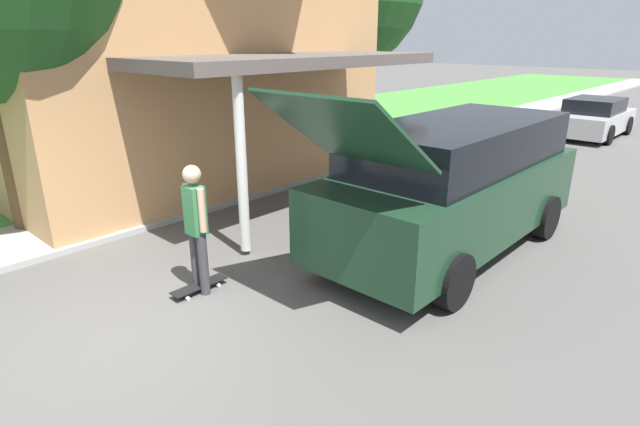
{
  "coord_description": "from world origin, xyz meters",
  "views": [
    {
      "loc": [
        5.21,
        -2.19,
        3.28
      ],
      "look_at": [
        0.63,
        2.78,
        0.9
      ],
      "focal_mm": 28.0,
      "sensor_mm": 36.0,
      "label": 1
    }
  ],
  "objects_px": {
    "car_down_street": "(593,118)",
    "skateboard": "(199,286)",
    "suv_parked": "(454,183)",
    "skateboarder": "(196,223)"
  },
  "relations": [
    {
      "from": "skateboarder",
      "to": "skateboard",
      "type": "xyz_separation_m",
      "value": [
        -0.02,
        -0.02,
        -0.91
      ]
    },
    {
      "from": "suv_parked",
      "to": "car_down_street",
      "type": "height_order",
      "value": "suv_parked"
    },
    {
      "from": "suv_parked",
      "to": "skateboard",
      "type": "height_order",
      "value": "suv_parked"
    },
    {
      "from": "skateboarder",
      "to": "skateboard",
      "type": "relative_size",
      "value": 2.2
    },
    {
      "from": "car_down_street",
      "to": "skateboard",
      "type": "relative_size",
      "value": 5.05
    },
    {
      "from": "suv_parked",
      "to": "skateboarder",
      "type": "height_order",
      "value": "suv_parked"
    },
    {
      "from": "skateboarder",
      "to": "car_down_street",
      "type": "bearing_deg",
      "value": 88.16
    },
    {
      "from": "suv_parked",
      "to": "skateboarder",
      "type": "xyz_separation_m",
      "value": [
        -1.76,
        -3.56,
        -0.14
      ]
    },
    {
      "from": "car_down_street",
      "to": "skateboarder",
      "type": "xyz_separation_m",
      "value": [
        -0.51,
        -15.82,
        0.35
      ]
    },
    {
      "from": "skateboarder",
      "to": "suv_parked",
      "type": "bearing_deg",
      "value": 63.69
    }
  ]
}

